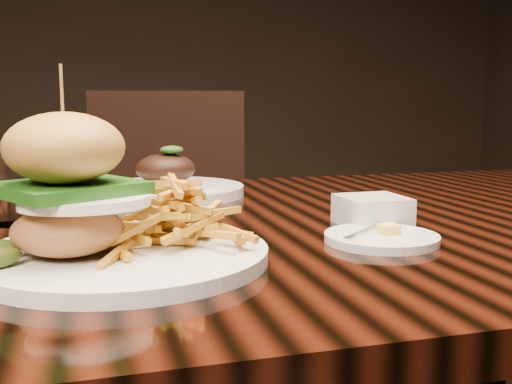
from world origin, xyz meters
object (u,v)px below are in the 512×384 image
object	(u,v)px
burger_plate	(117,213)
dining_table	(238,273)
chair_far	(167,235)
far_dish	(166,186)

from	to	relation	value
burger_plate	dining_table	bearing A→B (deg)	28.87
chair_far	dining_table	bearing A→B (deg)	-80.41
dining_table	far_dish	size ratio (longest dim) A/B	5.79
far_dish	chair_far	distance (m)	0.68
burger_plate	chair_far	bearing A→B (deg)	62.10
far_dish	dining_table	bearing A→B (deg)	-75.61
burger_plate	far_dish	bearing A→B (deg)	58.41
far_dish	burger_plate	bearing A→B (deg)	-103.72
dining_table	far_dish	distance (m)	0.28
burger_plate	far_dish	size ratio (longest dim) A/B	1.08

